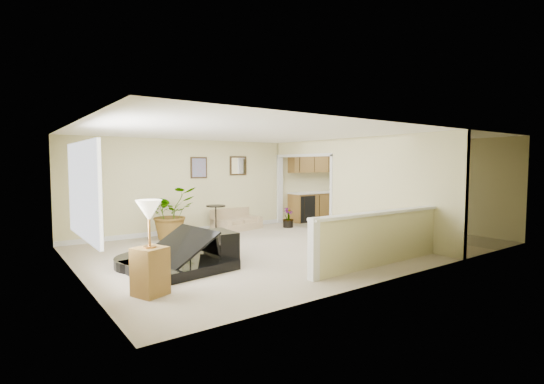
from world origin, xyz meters
TOP-DOWN VIEW (x-y plane):
  - floor at (0.00, 0.00)m, footprint 9.00×9.00m
  - back_wall at (0.00, 3.00)m, footprint 9.00×0.04m
  - front_wall at (0.00, -3.00)m, footprint 9.00×0.04m
  - left_wall at (-4.50, 0.00)m, footprint 0.04×6.00m
  - right_wall at (4.50, 0.00)m, footprint 0.04×6.00m
  - ceiling at (0.00, 0.00)m, footprint 9.00×6.00m
  - kitchen_vinyl at (3.15, 0.00)m, footprint 2.70×6.00m
  - interior_partition at (1.80, 0.25)m, footprint 0.18×5.99m
  - pony_half_wall at (0.08, -2.30)m, footprint 3.42×0.22m
  - left_window at (-4.49, -0.50)m, footprint 0.05×2.15m
  - wall_art_left at (-0.95, 2.97)m, footprint 0.48×0.04m
  - wall_mirror at (0.30, 2.97)m, footprint 0.55×0.04m
  - kitchen_cabinets at (3.19, 2.73)m, footprint 2.36×0.65m
  - piano at (-3.03, -0.31)m, footprint 2.04×2.10m
  - piano_bench at (-1.95, -0.09)m, footprint 0.44×0.81m
  - loveseat at (0.05, 2.69)m, footprint 1.47×1.00m
  - accent_table at (-0.71, 2.48)m, footprint 0.51×0.51m
  - palm_plant at (-2.01, 2.37)m, footprint 1.31×1.18m
  - small_plant at (1.45, 2.08)m, footprint 0.37×0.37m
  - lamp_stand at (-3.84, -1.48)m, footprint 0.52×0.52m

SIDE VIEW (x-z plane):
  - floor at x=0.00m, z-range 0.00..0.00m
  - kitchen_vinyl at x=3.15m, z-range 0.00..0.01m
  - small_plant at x=1.45m, z-range -0.04..0.53m
  - piano_bench at x=-1.95m, z-range 0.00..0.53m
  - loveseat at x=0.05m, z-range -0.09..0.67m
  - accent_table at x=-0.71m, z-range 0.10..0.85m
  - pony_half_wall at x=0.08m, z-range 0.02..1.02m
  - lamp_stand at x=-3.84m, z-range -0.10..1.24m
  - palm_plant at x=-2.01m, z-range -0.01..1.28m
  - piano at x=-3.03m, z-range -0.13..1.41m
  - kitchen_cabinets at x=3.19m, z-range -0.29..2.03m
  - interior_partition at x=1.80m, z-range -0.03..2.47m
  - back_wall at x=0.00m, z-range 0.00..2.50m
  - front_wall at x=0.00m, z-range 0.00..2.50m
  - left_wall at x=-4.50m, z-range 0.00..2.50m
  - right_wall at x=4.50m, z-range 0.00..2.50m
  - left_window at x=-4.49m, z-range 0.73..2.17m
  - wall_art_left at x=-0.95m, z-range 1.46..2.04m
  - wall_mirror at x=0.30m, z-range 1.52..2.08m
  - ceiling at x=0.00m, z-range 2.48..2.52m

